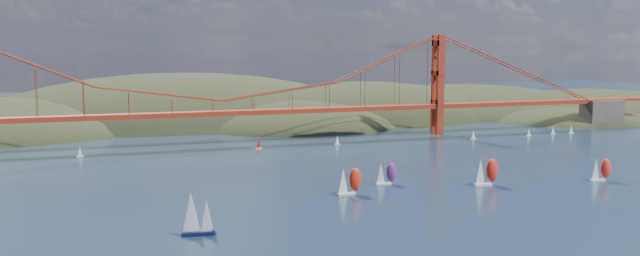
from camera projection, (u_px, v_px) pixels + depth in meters
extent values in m
ellipsoid|color=black|center=(180.00, 143.00, 425.25)|extent=(300.00, 180.00, 96.00)
ellipsoid|color=black|center=(360.00, 136.00, 433.72)|extent=(220.00, 140.00, 76.00)
ellipsoid|color=black|center=(304.00, 138.00, 389.34)|extent=(140.00, 110.00, 48.00)
ellipsoid|color=black|center=(459.00, 124.00, 480.08)|extent=(260.00, 160.00, 60.00)
ellipsoid|color=black|center=(586.00, 124.00, 468.56)|extent=(220.00, 150.00, 52.00)
ellipsoid|color=black|center=(574.00, 127.00, 416.39)|extent=(120.00, 90.00, 28.00)
cube|color=maroon|center=(223.00, 112.00, 311.06)|extent=(440.00, 7.00, 1.60)
cube|color=maroon|center=(223.00, 115.00, 311.22)|extent=(440.00, 7.00, 0.80)
cube|color=maroon|center=(438.00, 85.00, 346.75)|extent=(4.00, 8.50, 55.00)
cube|color=#4C443D|center=(601.00, 113.00, 384.60)|extent=(24.00, 12.00, 16.00)
cube|color=maroon|center=(618.00, 99.00, 387.28)|extent=(52.00, 7.00, 1.60)
cube|color=black|center=(198.00, 233.00, 161.76)|extent=(8.43, 3.43, 0.98)
cylinder|color=#99999E|center=(199.00, 209.00, 161.00)|extent=(0.12, 0.12, 11.83)
cone|color=silver|center=(191.00, 212.00, 160.75)|extent=(5.19, 5.19, 10.41)
cone|color=silver|center=(207.00, 216.00, 161.58)|extent=(3.71, 3.71, 8.28)
cube|color=silver|center=(346.00, 194.00, 205.45)|extent=(6.37, 2.56, 0.74)
cylinder|color=#99999E|center=(347.00, 179.00, 204.93)|extent=(0.09, 0.09, 9.29)
cone|color=silver|center=(343.00, 181.00, 204.37)|extent=(3.91, 3.91, 8.18)
ellipsoid|color=red|center=(355.00, 180.00, 206.34)|extent=(4.67, 3.29, 7.81)
cube|color=silver|center=(483.00, 185.00, 219.31)|extent=(6.73, 2.21, 0.80)
cylinder|color=#99999E|center=(484.00, 170.00, 218.73)|extent=(0.10, 0.10, 9.97)
cone|color=silver|center=(480.00, 171.00, 218.24)|extent=(3.91, 3.91, 8.77)
ellipsoid|color=red|center=(492.00, 170.00, 219.98)|extent=(4.80, 3.17, 8.37)
cube|color=silver|center=(598.00, 180.00, 226.89)|extent=(5.85, 1.86, 0.69)
cylinder|color=#99999E|center=(599.00, 167.00, 226.36)|extent=(0.09, 0.09, 8.68)
cone|color=silver|center=(596.00, 169.00, 226.06)|extent=(3.37, 3.37, 7.64)
ellipsoid|color=red|center=(606.00, 168.00, 227.20)|extent=(4.15, 2.71, 7.29)
cube|color=silver|center=(383.00, 184.00, 221.02)|extent=(5.44, 1.72, 0.65)
cylinder|color=#99999E|center=(384.00, 172.00, 220.53)|extent=(0.08, 0.08, 8.07)
cone|color=silver|center=(381.00, 173.00, 220.24)|extent=(3.13, 3.13, 7.10)
ellipsoid|color=red|center=(391.00, 172.00, 221.31)|extent=(3.86, 2.51, 6.78)
cube|color=silver|center=(80.00, 157.00, 276.11)|extent=(3.00, 1.00, 0.50)
cone|color=white|center=(80.00, 151.00, 275.80)|extent=(2.00, 2.00, 4.20)
cube|color=silver|center=(473.00, 138.00, 330.15)|extent=(3.00, 1.00, 0.50)
cone|color=white|center=(473.00, 134.00, 329.85)|extent=(2.00, 2.00, 4.20)
cube|color=silver|center=(529.00, 136.00, 339.95)|extent=(3.00, 1.00, 0.50)
cone|color=white|center=(529.00, 132.00, 339.64)|extent=(2.00, 2.00, 4.20)
cube|color=silver|center=(553.00, 134.00, 348.48)|extent=(3.00, 1.00, 0.50)
cone|color=white|center=(553.00, 129.00, 348.17)|extent=(2.00, 2.00, 4.20)
cube|color=silver|center=(571.00, 133.00, 352.12)|extent=(3.00, 1.00, 0.50)
cone|color=white|center=(571.00, 129.00, 351.82)|extent=(2.00, 2.00, 4.20)
cube|color=silver|center=(337.00, 144.00, 310.74)|extent=(3.00, 1.00, 0.50)
cone|color=white|center=(337.00, 140.00, 310.43)|extent=(2.00, 2.00, 4.20)
cube|color=silver|center=(259.00, 148.00, 298.26)|extent=(3.00, 1.00, 0.50)
cone|color=red|center=(259.00, 143.00, 297.96)|extent=(2.00, 2.00, 4.20)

